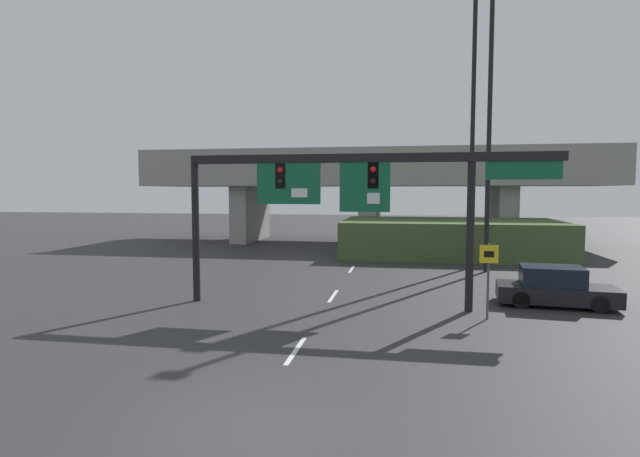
% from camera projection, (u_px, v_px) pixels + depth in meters
% --- Properties ---
extents(ground_plane, '(160.00, 160.00, 0.00)m').
position_uv_depth(ground_plane, '(246.00, 422.00, 9.36)').
color(ground_plane, '#2D2D30').
extents(lane_markings, '(0.14, 23.73, 0.01)m').
position_uv_depth(lane_markings, '(344.00, 281.00, 24.06)').
color(lane_markings, silver).
rests_on(lane_markings, ground).
extents(signal_gantry, '(13.63, 0.44, 5.68)m').
position_uv_depth(signal_gantry, '(351.00, 185.00, 18.29)').
color(signal_gantry, black).
rests_on(signal_gantry, ground).
extents(speed_limit_sign, '(0.60, 0.11, 2.57)m').
position_uv_depth(speed_limit_sign, '(488.00, 270.00, 16.70)').
color(speed_limit_sign, '#4C4C4C').
rests_on(speed_limit_sign, ground).
extents(highway_light_pole_near, '(0.70, 0.36, 16.47)m').
position_uv_depth(highway_light_pole_near, '(473.00, 112.00, 27.26)').
color(highway_light_pole_near, black).
rests_on(highway_light_pole_near, ground).
extents(highway_light_pole_far, '(0.70, 0.36, 17.34)m').
position_uv_depth(highway_light_pole_far, '(490.00, 100.00, 26.02)').
color(highway_light_pole_far, black).
rests_on(highway_light_pole_far, ground).
extents(overpass_bridge, '(36.77, 8.84, 7.60)m').
position_uv_depth(overpass_bridge, '(371.00, 181.00, 41.44)').
color(overpass_bridge, gray).
rests_on(overpass_bridge, ground).
extents(grass_embankment, '(14.18, 8.06, 2.35)m').
position_uv_depth(grass_embankment, '(450.00, 238.00, 33.43)').
color(grass_embankment, '#42562D').
rests_on(grass_embankment, ground).
extents(parked_sedan_near_right, '(4.39, 2.26, 1.50)m').
position_uv_depth(parked_sedan_near_right, '(555.00, 288.00, 18.78)').
color(parked_sedan_near_right, black).
rests_on(parked_sedan_near_right, ground).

